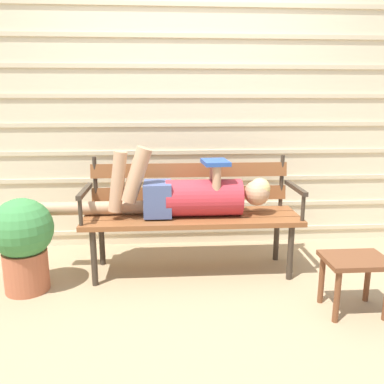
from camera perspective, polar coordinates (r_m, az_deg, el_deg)
name	(u,v)px	position (r m, az deg, el deg)	size (l,w,h in m)	color
ground_plane	(194,282)	(2.95, 0.26, -12.83)	(12.00, 12.00, 0.00)	tan
house_siding	(187,124)	(3.50, -0.75, 9.70)	(4.66, 0.08, 2.16)	beige
park_bench	(191,208)	(3.02, -0.09, -2.29)	(1.60, 0.49, 0.86)	brown
reclining_person	(187,195)	(2.92, -0.79, -0.44)	(1.70, 0.27, 0.53)	#B72D38
footstool	(355,269)	(2.67, 22.33, -10.19)	(0.38, 0.29, 0.36)	brown
potted_plant	(23,240)	(2.93, -23.06, -6.34)	(0.41, 0.41, 0.65)	#AD5B3D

